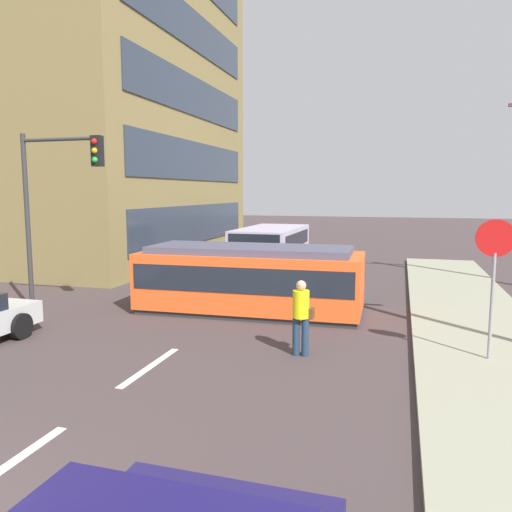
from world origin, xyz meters
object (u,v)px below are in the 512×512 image
at_px(pedestrian_crossing, 301,313).
at_px(stop_sign, 494,260).
at_px(streetcar_tram, 250,278).
at_px(traffic_light_mast, 55,189).
at_px(city_bus, 271,245).

bearing_deg(pedestrian_crossing, stop_sign, 6.91).
distance_m(streetcar_tram, traffic_light_mast, 6.18).
bearing_deg(traffic_light_mast, city_bus, 70.04).
xyz_separation_m(streetcar_tram, pedestrian_crossing, (2.23, -3.58, -0.08)).
distance_m(streetcar_tram, stop_sign, 6.93).
relative_size(city_bus, pedestrian_crossing, 3.37).
bearing_deg(city_bus, streetcar_tram, -79.66).
bearing_deg(streetcar_tram, pedestrian_crossing, -58.11).
bearing_deg(city_bus, traffic_light_mast, -109.96).
distance_m(stop_sign, traffic_light_mast, 11.59).
bearing_deg(traffic_light_mast, pedestrian_crossing, -13.84).
bearing_deg(pedestrian_crossing, traffic_light_mast, 166.16).
xyz_separation_m(pedestrian_crossing, traffic_light_mast, (-7.56, 1.86, 2.70)).
xyz_separation_m(streetcar_tram, stop_sign, (6.08, -3.12, 1.17)).
relative_size(streetcar_tram, pedestrian_crossing, 3.95).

